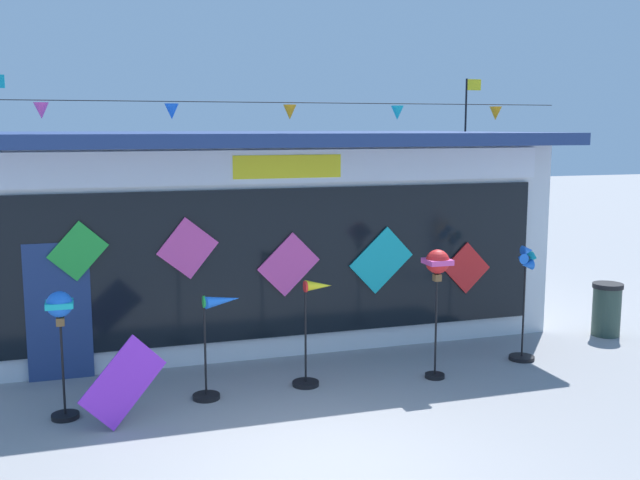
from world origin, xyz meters
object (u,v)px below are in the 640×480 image
at_px(trash_bin, 607,309).
at_px(wind_spinner_far_left, 60,322).
at_px(kite_shop_building, 251,226).
at_px(display_kite_on_ground, 123,382).
at_px(wind_spinner_right, 525,293).
at_px(wind_spinner_left, 216,337).
at_px(wind_spinner_center_right, 437,273).
at_px(wind_spinner_center_left, 312,330).

bearing_deg(trash_bin, wind_spinner_far_left, -173.01).
height_order(kite_shop_building, display_kite_on_ground, kite_shop_building).
bearing_deg(wind_spinner_right, kite_shop_building, 131.83).
height_order(kite_shop_building, wind_spinner_left, kite_shop_building).
distance_m(wind_spinner_far_left, wind_spinner_center_right, 5.11).
height_order(wind_spinner_center_left, wind_spinner_center_right, wind_spinner_center_right).
xyz_separation_m(wind_spinner_left, display_kite_on_ground, (-1.24, -0.58, -0.30)).
xyz_separation_m(wind_spinner_center_right, trash_bin, (3.86, 1.12, -1.08)).
distance_m(kite_shop_building, display_kite_on_ground, 5.45).
distance_m(wind_spinner_right, display_kite_on_ground, 6.15).
height_order(kite_shop_building, wind_spinner_center_right, kite_shop_building).
height_order(wind_spinner_center_left, display_kite_on_ground, wind_spinner_center_left).
xyz_separation_m(wind_spinner_far_left, trash_bin, (8.96, 1.10, -0.77)).
bearing_deg(wind_spinner_far_left, kite_shop_building, 51.43).
bearing_deg(display_kite_on_ground, wind_spinner_right, 6.96).
xyz_separation_m(wind_spinner_far_left, wind_spinner_left, (1.94, 0.14, -0.39)).
height_order(wind_spinner_left, wind_spinner_right, wind_spinner_right).
xyz_separation_m(kite_shop_building, wind_spinner_right, (3.46, -3.86, -0.71)).
height_order(wind_spinner_center_right, display_kite_on_ground, wind_spinner_center_right).
bearing_deg(wind_spinner_center_left, wind_spinner_center_right, -8.17).
height_order(wind_spinner_far_left, display_kite_on_ground, wind_spinner_far_left).
bearing_deg(wind_spinner_center_right, kite_shop_building, 112.92).
bearing_deg(wind_spinner_right, display_kite_on_ground, -173.04).
xyz_separation_m(wind_spinner_left, wind_spinner_center_right, (3.17, -0.17, 0.70)).
bearing_deg(wind_spinner_center_left, trash_bin, 8.72).
relative_size(wind_spinner_far_left, wind_spinner_center_left, 1.08).
relative_size(trash_bin, display_kite_on_ground, 0.91).
xyz_separation_m(kite_shop_building, wind_spinner_center_right, (1.78, -4.20, -0.23)).
relative_size(wind_spinner_far_left, wind_spinner_right, 0.89).
xyz_separation_m(kite_shop_building, display_kite_on_ground, (-2.63, -4.61, -1.24)).
relative_size(wind_spinner_right, display_kite_on_ground, 1.78).
distance_m(trash_bin, display_kite_on_ground, 8.40).
relative_size(wind_spinner_center_left, wind_spinner_right, 0.83).
bearing_deg(trash_bin, wind_spinner_center_right, -163.74).
xyz_separation_m(trash_bin, display_kite_on_ground, (-8.26, -1.53, 0.07)).
distance_m(wind_spinner_center_left, wind_spinner_center_right, 1.96).
bearing_deg(wind_spinner_far_left, wind_spinner_right, 2.61).
relative_size(kite_shop_building, wind_spinner_center_left, 6.52).
bearing_deg(wind_spinner_right, trash_bin, 19.98).
bearing_deg(wind_spinner_far_left, wind_spinner_center_right, -0.29).
relative_size(wind_spinner_left, trash_bin, 1.53).
bearing_deg(wind_spinner_left, wind_spinner_center_left, 3.76).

